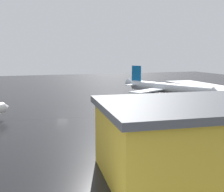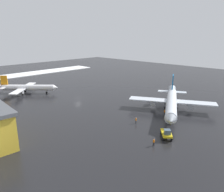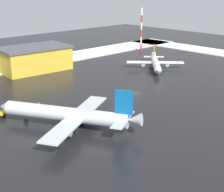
{
  "view_description": "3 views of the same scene",
  "coord_description": "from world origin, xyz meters",
  "px_view_note": "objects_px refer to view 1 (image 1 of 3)",
  "views": [
    {
      "loc": [
        -9.18,
        -66.94,
        14.35
      ],
      "look_at": [
        13.15,
        1.3,
        3.25
      ],
      "focal_mm": 45.0,
      "sensor_mm": 36.0,
      "label": 1
    },
    {
      "loc": [
        67.12,
        -50.29,
        23.91
      ],
      "look_at": [
        14.78,
        4.14,
        2.86
      ],
      "focal_mm": 35.0,
      "sensor_mm": 36.0,
      "label": 2
    },
    {
      "loc": [
        76.02,
        67.24,
        30.4
      ],
      "look_at": [
        16.27,
        5.62,
        2.03
      ],
      "focal_mm": 55.0,
      "sensor_mm": 36.0,
      "label": 3
    }
  ],
  "objects_px": {
    "ground_crew_mid_apron": "(173,97)",
    "ground_crew_beside_wing": "(189,104)",
    "cargo_hangar": "(206,137)",
    "airplane_distant_tail": "(167,88)"
  },
  "relations": [
    {
      "from": "ground_crew_mid_apron",
      "to": "ground_crew_beside_wing",
      "type": "relative_size",
      "value": 1.0
    },
    {
      "from": "ground_crew_mid_apron",
      "to": "ground_crew_beside_wing",
      "type": "distance_m",
      "value": 11.78
    },
    {
      "from": "cargo_hangar",
      "to": "airplane_distant_tail",
      "type": "bearing_deg",
      "value": 69.69
    },
    {
      "from": "airplane_distant_tail",
      "to": "cargo_hangar",
      "type": "distance_m",
      "value": 56.04
    },
    {
      "from": "ground_crew_mid_apron",
      "to": "cargo_hangar",
      "type": "bearing_deg",
      "value": 161.75
    },
    {
      "from": "airplane_distant_tail",
      "to": "ground_crew_mid_apron",
      "type": "bearing_deg",
      "value": -28.38
    },
    {
      "from": "ground_crew_mid_apron",
      "to": "ground_crew_beside_wing",
      "type": "bearing_deg",
      "value": 177.16
    },
    {
      "from": "airplane_distant_tail",
      "to": "ground_crew_beside_wing",
      "type": "height_order",
      "value": "airplane_distant_tail"
    },
    {
      "from": "ground_crew_beside_wing",
      "to": "cargo_hangar",
      "type": "height_order",
      "value": "cargo_hangar"
    },
    {
      "from": "ground_crew_mid_apron",
      "to": "cargo_hangar",
      "type": "distance_m",
      "value": 52.58
    }
  ]
}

